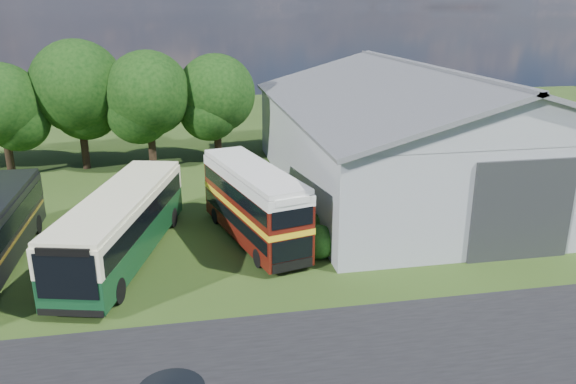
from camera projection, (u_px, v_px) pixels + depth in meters
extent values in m
plane|color=#253C13|center=(212.00, 334.00, 21.08)|extent=(120.00, 120.00, 0.00)
cube|color=black|center=(307.00, 373.00, 18.81)|extent=(60.00, 8.00, 0.02)
cube|color=gray|center=(420.00, 147.00, 37.80)|extent=(18.00, 24.00, 5.50)
cube|color=#2D3033|center=(523.00, 211.00, 26.61)|extent=(5.20, 0.18, 5.00)
cylinder|color=black|center=(9.00, 156.00, 40.22)|extent=(0.56, 0.56, 3.06)
sphere|color=black|center=(1.00, 104.00, 39.05)|extent=(5.78, 5.78, 5.78)
cylinder|color=black|center=(85.00, 145.00, 42.23)|extent=(0.56, 0.56, 3.60)
sphere|color=black|center=(78.00, 86.00, 40.86)|extent=(6.80, 6.80, 6.80)
cylinder|color=black|center=(152.00, 147.00, 42.23)|extent=(0.56, 0.56, 3.31)
sphere|color=black|center=(148.00, 93.00, 40.96)|extent=(6.26, 6.26, 6.26)
cylinder|color=black|center=(218.00, 143.00, 43.89)|extent=(0.56, 0.56, 3.17)
sphere|color=black|center=(216.00, 93.00, 42.67)|extent=(5.98, 5.98, 5.98)
sphere|color=#194714|center=(319.00, 256.00, 27.67)|extent=(1.70, 1.70, 1.70)
sphere|color=#194714|center=(310.00, 241.00, 29.53)|extent=(1.60, 1.60, 1.60)
sphere|color=#194714|center=(302.00, 227.00, 31.40)|extent=(1.80, 1.80, 1.80)
cube|color=#0F381C|center=(122.00, 223.00, 26.88)|extent=(5.76, 12.41, 3.01)
cube|color=#4C110A|center=(254.00, 202.00, 28.96)|extent=(4.64, 9.56, 3.71)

